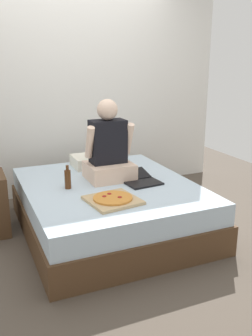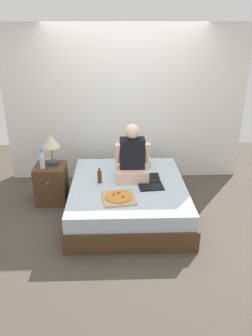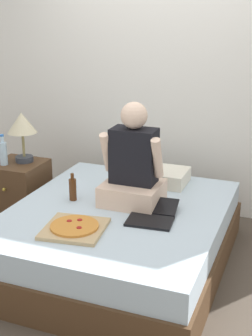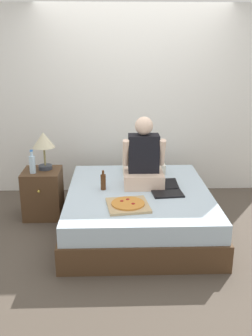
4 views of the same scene
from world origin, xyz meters
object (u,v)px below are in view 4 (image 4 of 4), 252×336
water_bottle (32,164)px  pizza_box (128,205)px  bed (138,210)px  person_seated (144,161)px  laptop (166,190)px  lamp_on_left_nightstand (44,143)px  nightstand_left (43,193)px  beer_bottle_on_bed (103,182)px

water_bottle → pizza_box: water_bottle is taller
bed → person_seated: size_ratio=2.37×
person_seated → bed: bearing=-111.3°
laptop → pizza_box: (-0.43, -0.37, -0.00)m
lamp_on_left_nightstand → laptop: 1.53m
pizza_box → lamp_on_left_nightstand: bearing=137.3°
person_seated → lamp_on_left_nightstand: bearing=166.6°
bed → lamp_on_left_nightstand: size_ratio=4.11×
bed → laptop: 0.40m
bed → nightstand_left: nightstand_left is taller
person_seated → water_bottle: bearing=174.0°
water_bottle → person_seated: person_seated is taller
nightstand_left → lamp_on_left_nightstand: size_ratio=1.28×
bed → person_seated: 0.55m
beer_bottle_on_bed → bed: bearing=-4.1°
lamp_on_left_nightstand → pizza_box: size_ratio=1.00×
bed → lamp_on_left_nightstand: (-1.09, 0.44, 0.67)m
water_bottle → beer_bottle_on_bed: 0.87m
nightstand_left → person_seated: size_ratio=0.74×
bed → pizza_box: pizza_box is taller
beer_bottle_on_bed → person_seated: bearing=16.4°
lamp_on_left_nightstand → person_seated: bearing=-13.4°
bed → beer_bottle_on_bed: size_ratio=8.42×
bed → person_seated: person_seated is taller
water_bottle → beer_bottle_on_bed: water_bottle is taller
beer_bottle_on_bed → water_bottle: bearing=161.9°
nightstand_left → beer_bottle_on_bed: size_ratio=2.62×
laptop → beer_bottle_on_bed: 0.69m
nightstand_left → person_seated: bearing=-10.7°
laptop → pizza_box: size_ratio=0.98×
laptop → pizza_box: 0.57m
lamp_on_left_nightstand → bed: bearing=-21.8°
bed → beer_bottle_on_bed: 0.51m
bed → nightstand_left: bearing=161.1°
bed → person_seated: (0.06, 0.16, 0.52)m
lamp_on_left_nightstand → water_bottle: 0.28m
nightstand_left → water_bottle: size_ratio=2.09×
pizza_box → water_bottle: bearing=145.5°
water_bottle → person_seated: (1.27, -0.13, 0.07)m
bed → water_bottle: (-1.21, 0.30, 0.46)m
laptop → pizza_box: laptop is taller
lamp_on_left_nightstand → laptop: lamp_on_left_nightstand is taller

